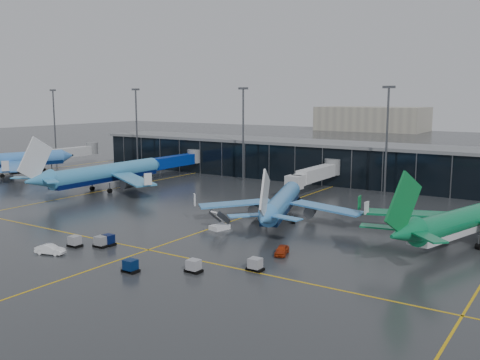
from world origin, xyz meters
The scene contains 13 objects.
ground centered at (0.00, 0.00, 0.00)m, with size 600.00×600.00×0.00m, color #282B2D.
terminal_pier centered at (0.00, 62.00, 5.42)m, with size 142.00×17.00×10.70m.
jet_bridges centered at (-35.00, 42.99, 4.55)m, with size 94.00×27.50×7.20m.
flood_masts centered at (5.00, 50.00, 13.81)m, with size 203.00×0.50×25.50m.
taxi_lines centered at (10.00, 10.61, 0.01)m, with size 220.00×120.00×0.02m.
airliner_klm_west centered at (-78.08, 19.33, 7.02)m, with size 40.14×45.72×14.05m, color #4284D9, non-canonical shape.
airliner_arkefly centered at (-34.43, 18.09, 6.90)m, with size 39.45×44.93×13.81m, color #3D93CB, non-canonical shape.
airliner_klm_near centered at (17.57, 12.99, 5.67)m, with size 32.38×36.88×11.33m, color #418DD8, non-canonical shape.
airliner_aer_lingus centered at (49.77, 15.50, 6.27)m, with size 35.82×40.79×12.54m, color #0D7546, non-canonical shape.
baggage_carts centered at (11.85, -18.68, 0.76)m, with size 31.67×11.16×1.70m.
mobile_airstair centered at (11.74, 1.21, 0.77)m, with size 2.90×3.63×3.45m.
service_van_red centered at (28.19, -6.06, 0.70)m, with size 1.64×4.09×1.39m, color #A52C0C.
service_van_white centered at (-0.56, -24.63, 0.73)m, with size 1.55×4.45×1.47m, color white.
Camera 1 is at (64.80, -72.95, 23.09)m, focal length 40.00 mm.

